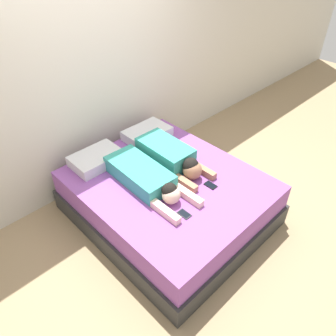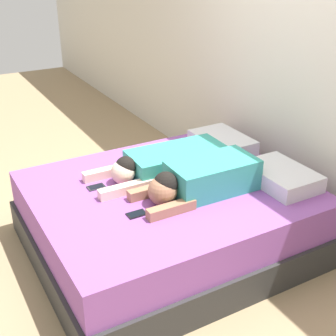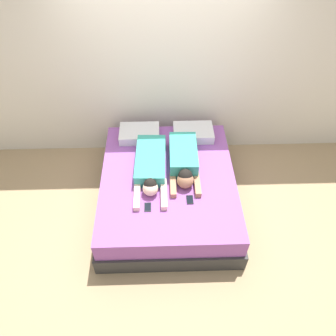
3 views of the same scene
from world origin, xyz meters
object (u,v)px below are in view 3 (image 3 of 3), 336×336
Objects in this scene: cell_phone_left at (148,207)px; cell_phone_right at (190,200)px; bed at (168,190)px; person_left at (151,166)px; pillow_head_left at (139,134)px; person_right at (184,161)px; pillow_head_right at (193,133)px.

cell_phone_left and cell_phone_right have the same top height.
bed is 1.79× the size of person_left.
person_right is (0.57, -0.59, 0.05)m from pillow_head_left.
person_right is 0.53m from cell_phone_right.
cell_phone_right is at bearing -96.53° from pillow_head_right.
person_right is (0.41, 0.05, 0.02)m from person_left.
cell_phone_left is (-0.24, -0.46, 0.27)m from bed.
bed is at bearing 62.44° from cell_phone_left.
pillow_head_right is 1.35m from cell_phone_left.
bed is 0.52m from cell_phone_right.
pillow_head_right reaches higher than cell_phone_right.
pillow_head_right is 4.25× the size of cell_phone_left.
person_right reaches higher than cell_phone_right.
person_right reaches higher than pillow_head_right.
pillow_head_left is at bearing 180.00° from pillow_head_right.
person_left is at bearing 133.79° from cell_phone_right.
cell_phone_right is at bearing -46.21° from person_left.
pillow_head_left reaches higher than cell_phone_right.
bed is at bearing -63.64° from pillow_head_left.
person_right is at bearing 94.64° from cell_phone_right.
person_left reaches higher than pillow_head_left.
pillow_head_right reaches higher than cell_phone_left.
pillow_head_left is 4.25× the size of cell_phone_right.
cell_phone_right is (0.04, -0.52, -0.11)m from person_right.
cell_phone_right is (0.48, 0.09, 0.00)m from cell_phone_left.
pillow_head_right is 0.59× the size of person_right.
pillow_head_right is 0.49× the size of person_left.
pillow_head_right is at bearing 48.08° from person_left.
person_right is at bearing 36.95° from bed.
pillow_head_right is (0.37, 0.74, 0.33)m from bed.
pillow_head_left is 0.66m from person_left.
bed is at bearing -116.36° from pillow_head_right.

